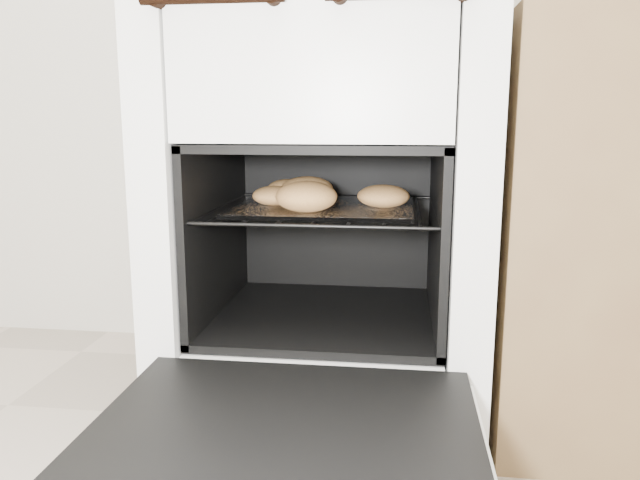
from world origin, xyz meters
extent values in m
cube|color=white|center=(0.09, 1.16, 0.49)|extent=(0.65, 0.69, 0.99)
cube|color=black|center=(0.09, 0.60, 0.22)|extent=(0.56, 0.43, 0.03)
cube|color=white|center=(0.09, 0.60, 0.20)|extent=(0.58, 0.45, 0.02)
cylinder|color=black|center=(-0.14, 1.07, 0.48)|extent=(0.01, 0.45, 0.01)
cylinder|color=black|center=(0.32, 1.07, 0.48)|extent=(0.01, 0.45, 0.01)
cylinder|color=black|center=(0.09, 0.85, 0.48)|extent=(0.46, 0.01, 0.01)
cylinder|color=black|center=(0.09, 1.28, 0.48)|extent=(0.46, 0.01, 0.01)
cylinder|color=black|center=(-0.11, 1.07, 0.48)|extent=(0.01, 0.43, 0.01)
cylinder|color=black|center=(-0.04, 1.07, 0.48)|extent=(0.01, 0.43, 0.01)
cylinder|color=black|center=(0.02, 1.07, 0.48)|extent=(0.01, 0.43, 0.01)
cylinder|color=black|center=(0.09, 1.07, 0.48)|extent=(0.01, 0.43, 0.01)
cylinder|color=black|center=(0.15, 1.07, 0.48)|extent=(0.01, 0.43, 0.01)
cylinder|color=black|center=(0.22, 1.07, 0.48)|extent=(0.01, 0.43, 0.01)
cylinder|color=black|center=(0.28, 1.07, 0.48)|extent=(0.01, 0.43, 0.01)
cube|color=white|center=(0.09, 1.05, 0.49)|extent=(0.37, 0.32, 0.01)
ellipsoid|color=tan|center=(-0.01, 1.14, 0.51)|extent=(0.10, 0.10, 0.04)
ellipsoid|color=tan|center=(-0.01, 1.03, 0.51)|extent=(0.10, 0.10, 0.04)
ellipsoid|color=tan|center=(0.21, 1.03, 0.51)|extent=(0.14, 0.14, 0.05)
ellipsoid|color=tan|center=(0.04, 1.11, 0.52)|extent=(0.15, 0.15, 0.05)
ellipsoid|color=tan|center=(0.07, 0.95, 0.52)|extent=(0.16, 0.16, 0.06)
camera|label=1|loc=(0.24, -0.23, 0.67)|focal=35.00mm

